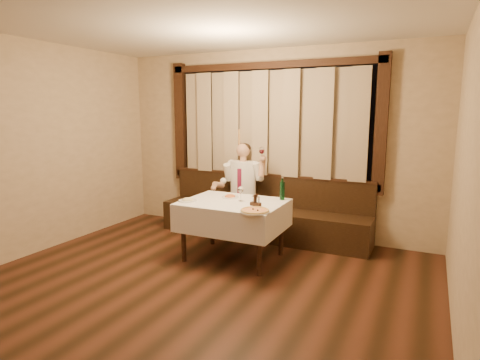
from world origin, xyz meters
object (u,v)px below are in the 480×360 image
at_px(green_bottle, 282,190).
at_px(seated_man, 241,183).
at_px(cruet_caddy, 256,202).
at_px(banquette, 263,216).
at_px(pasta_red, 230,195).
at_px(dining_table, 233,209).
at_px(pasta_cream, 188,199).
at_px(pizza, 255,211).

bearing_deg(green_bottle, seated_man, 145.94).
relative_size(green_bottle, cruet_caddy, 2.05).
bearing_deg(seated_man, cruet_caddy, -56.66).
bearing_deg(seated_man, banquette, 15.29).
bearing_deg(pasta_red, dining_table, -52.84).
bearing_deg(cruet_caddy, pasta_red, 166.64).
distance_m(pasta_red, cruet_caddy, 0.56).
height_order(banquette, seated_man, seated_man).
relative_size(pasta_red, cruet_caddy, 1.61).
relative_size(cruet_caddy, seated_man, 0.10).
height_order(pasta_cream, seated_man, seated_man).
distance_m(pizza, pasta_cream, 1.00).
xyz_separation_m(pasta_red, seated_man, (-0.19, 0.76, 0.03)).
bearing_deg(pizza, cruet_caddy, 111.60).
bearing_deg(cruet_caddy, green_bottle, 84.89).
distance_m(pizza, cruet_caddy, 0.30).
bearing_deg(pizza, pasta_cream, 172.14).
bearing_deg(pasta_cream, cruet_caddy, 9.31).
bearing_deg(pasta_red, pasta_cream, -132.92).
relative_size(banquette, pasta_cream, 13.94).
relative_size(banquette, seated_man, 2.27).
relative_size(green_bottle, seated_man, 0.21).
height_order(dining_table, green_bottle, green_bottle).
relative_size(pasta_red, green_bottle, 0.78).
bearing_deg(pasta_cream, banquette, 67.40).
height_order(pasta_red, pasta_cream, same).
xyz_separation_m(banquette, pizza, (0.46, -1.40, 0.46)).
bearing_deg(seated_man, pasta_red, -75.76).
xyz_separation_m(dining_table, pasta_red, (-0.14, 0.18, 0.14)).
relative_size(pizza, pasta_red, 1.50).
height_order(dining_table, cruet_caddy, cruet_caddy).
xyz_separation_m(cruet_caddy, seated_man, (-0.68, 1.03, 0.02)).
xyz_separation_m(pasta_red, pasta_cream, (-0.39, -0.42, 0.00)).
xyz_separation_m(dining_table, green_bottle, (0.53, 0.35, 0.23)).
relative_size(dining_table, seated_man, 0.90).
relative_size(pizza, green_bottle, 1.17).
bearing_deg(dining_table, pasta_cream, -155.24).
relative_size(banquette, pasta_red, 13.98).
relative_size(dining_table, pasta_cream, 5.53).
bearing_deg(pizza, banquette, 108.30).
bearing_deg(dining_table, cruet_caddy, -15.66).
bearing_deg(pasta_cream, seated_man, 80.34).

